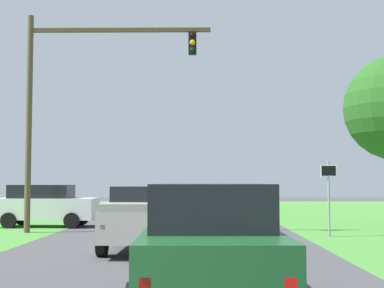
{
  "coord_description": "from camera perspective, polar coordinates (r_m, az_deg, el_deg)",
  "views": [
    {
      "loc": [
        0.92,
        -4.18,
        2.0
      ],
      "look_at": [
        0.68,
        16.19,
        3.35
      ],
      "focal_mm": 53.75,
      "sensor_mm": 36.0,
      "label": 1
    }
  ],
  "objects": [
    {
      "name": "keep_moving_sign",
      "position": [
        21.66,
        13.42,
        -4.33
      ],
      "size": [
        0.6,
        0.09,
        2.76
      ],
      "color": "gray",
      "rests_on": "ground_plane"
    },
    {
      "name": "traffic_light",
      "position": [
        23.53,
        -11.69,
        5.27
      ],
      "size": [
        7.38,
        0.4,
        8.7
      ],
      "color": "brown",
      "rests_on": "ground_plane"
    },
    {
      "name": "pickup_truck_lead",
      "position": [
        17.12,
        -4.55,
        -7.25
      ],
      "size": [
        2.36,
        5.34,
        1.87
      ],
      "color": "#B7B2A8",
      "rests_on": "ground_plane"
    },
    {
      "name": "red_suv_near",
      "position": [
        9.04,
        1.81,
        -9.97
      ],
      "size": [
        2.3,
        4.78,
        1.97
      ],
      "color": "#194C23",
      "rests_on": "ground_plane"
    },
    {
      "name": "crossing_suv_far",
      "position": [
        26.6,
        -14.36,
        -5.87
      ],
      "size": [
        4.45,
        2.13,
        1.87
      ],
      "color": "silver",
      "rests_on": "ground_plane"
    },
    {
      "name": "ground_plane",
      "position": [
        14.37,
        -3.09,
        -11.78
      ],
      "size": [
        120.0,
        120.0,
        0.0
      ],
      "primitive_type": "plane",
      "color": "#424244"
    }
  ]
}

